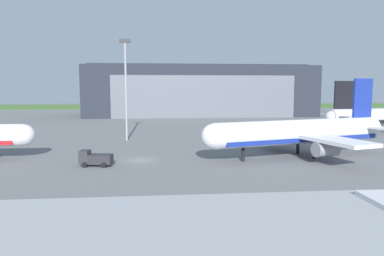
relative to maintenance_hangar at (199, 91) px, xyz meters
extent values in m
plane|color=slate|center=(-20.58, -97.82, -10.44)|extent=(440.00, 440.00, 0.00)
cube|color=#44702E|center=(-20.58, 73.16, -10.40)|extent=(440.00, 56.00, 0.08)
cube|color=#232833|center=(0.00, 0.09, -0.14)|extent=(93.87, 35.45, 20.60)
cube|color=slate|center=(0.00, -17.78, -2.20)|extent=(71.34, 0.30, 16.48)
cube|color=#232833|center=(0.00, 0.09, 10.76)|extent=(93.87, 8.51, 1.20)
sphere|color=silver|center=(-39.64, -95.08, -6.44)|extent=(3.50, 3.50, 3.50)
sphere|color=silver|center=(26.12, -68.23, -6.24)|extent=(3.27, 3.27, 3.27)
cube|color=black|center=(29.33, -67.80, -0.58)|extent=(5.28, 1.09, 7.13)
cube|color=silver|center=(28.94, -71.01, -5.82)|extent=(4.40, 6.30, 0.28)
cube|color=silver|center=(28.11, -64.80, -5.82)|extent=(4.40, 6.30, 0.28)
cube|color=silver|center=(44.23, -56.68, -6.76)|extent=(8.52, 16.51, 0.56)
cylinder|color=gray|center=(45.19, -57.83, -8.22)|extent=(4.25, 2.81, 2.31)
cylinder|color=white|center=(6.10, -97.26, -6.16)|extent=(31.99, 12.66, 4.11)
sphere|color=white|center=(-9.33, -101.61, -6.16)|extent=(3.95, 3.95, 3.95)
sphere|color=white|center=(21.54, -92.91, -6.16)|extent=(3.21, 3.21, 3.21)
cube|color=navy|center=(6.10, -97.26, -7.30)|extent=(29.53, 12.00, 0.72)
cube|color=navy|center=(19.07, -93.61, -0.61)|extent=(4.12, 1.52, 6.99)
cube|color=white|center=(18.85, -90.47, -5.75)|extent=(4.34, 6.32, 0.28)
cube|color=white|center=(20.52, -96.40, -5.75)|extent=(4.34, 6.32, 0.28)
cube|color=white|center=(4.71, -89.96, -6.68)|extent=(8.34, 13.46, 0.56)
cube|color=white|center=(8.73, -104.21, -6.68)|extent=(8.34, 13.46, 0.56)
cylinder|color=gray|center=(4.22, -91.15, -8.11)|extent=(4.37, 3.24, 2.26)
cylinder|color=gray|center=(7.69, -103.46, -8.11)|extent=(4.37, 3.24, 2.26)
cylinder|color=black|center=(-4.39, -100.22, -9.33)|extent=(0.56, 0.56, 2.22)
cylinder|color=black|center=(6.75, -94.84, -9.33)|extent=(0.56, 0.56, 2.22)
cylinder|color=black|center=(7.92, -98.99, -9.33)|extent=(0.56, 0.56, 2.22)
cube|color=#2D2D33|center=(-28.76, -101.39, -9.05)|extent=(1.64, 2.07, 2.00)
cube|color=#28282D|center=(-26.41, -101.77, -9.34)|extent=(3.66, 2.40, 1.40)
cylinder|color=black|center=(-28.32, -100.42, -10.05)|extent=(0.81, 0.38, 0.78)
cylinder|color=black|center=(-28.66, -102.44, -10.05)|extent=(0.81, 0.38, 0.78)
cylinder|color=black|center=(-25.51, -100.88, -10.05)|extent=(0.81, 0.38, 0.78)
cylinder|color=black|center=(-25.84, -102.91, -10.05)|extent=(0.81, 0.38, 0.78)
cube|color=silver|center=(7.67, -58.94, -9.04)|extent=(2.34, 2.07, 1.95)
cube|color=#335693|center=(8.73, -60.60, -9.26)|extent=(3.22, 3.44, 1.50)
cylinder|color=black|center=(8.72, -58.52, -10.01)|extent=(0.68, 0.86, 0.86)
cylinder|color=black|center=(6.85, -59.72, -10.01)|extent=(0.68, 0.86, 0.86)
cylinder|color=black|center=(9.99, -60.51, -10.01)|extent=(0.68, 0.86, 0.86)
cylinder|color=black|center=(8.12, -61.71, -10.01)|extent=(0.68, 0.86, 0.86)
cylinder|color=#99999E|center=(-24.81, -75.32, 0.25)|extent=(0.44, 0.44, 21.37)
cube|color=#333338|center=(-24.81, -75.32, 11.34)|extent=(2.40, 0.50, 0.80)
camera|label=1|loc=(-17.77, -155.30, 1.20)|focal=33.51mm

